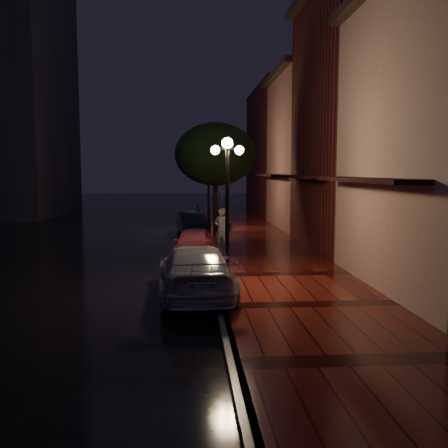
% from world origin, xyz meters
% --- Properties ---
extents(ground, '(120.00, 120.00, 0.00)m').
position_xyz_m(ground, '(0.00, 0.00, 0.00)').
color(ground, black).
rests_on(ground, ground).
extents(sidewalk, '(4.50, 60.00, 0.15)m').
position_xyz_m(sidewalk, '(2.25, 0.00, 0.07)').
color(sidewalk, '#410D0B').
rests_on(sidewalk, ground).
extents(curb, '(0.25, 60.00, 0.15)m').
position_xyz_m(curb, '(0.00, 0.00, 0.07)').
color(curb, '#595451').
rests_on(curb, ground).
extents(storefront_mid, '(5.00, 8.00, 11.00)m').
position_xyz_m(storefront_mid, '(7.00, 2.00, 5.50)').
color(storefront_mid, '#511914').
rests_on(storefront_mid, ground).
extents(storefront_far, '(5.00, 8.00, 9.00)m').
position_xyz_m(storefront_far, '(7.00, 10.00, 4.50)').
color(storefront_far, '#8C5951').
rests_on(storefront_far, ground).
extents(storefront_extra, '(5.00, 12.00, 10.00)m').
position_xyz_m(storefront_extra, '(7.00, 20.00, 5.00)').
color(storefront_extra, '#511914').
rests_on(storefront_extra, ground).
extents(streetlamp_near, '(0.96, 0.36, 4.31)m').
position_xyz_m(streetlamp_near, '(0.35, -5.00, 2.60)').
color(streetlamp_near, black).
rests_on(streetlamp_near, sidewalk).
extents(streetlamp_far, '(0.96, 0.36, 4.31)m').
position_xyz_m(streetlamp_far, '(0.35, 9.00, 2.60)').
color(streetlamp_far, black).
rests_on(streetlamp_far, sidewalk).
extents(street_tree, '(4.16, 4.16, 5.80)m').
position_xyz_m(street_tree, '(0.61, 5.99, 4.24)').
color(street_tree, black).
rests_on(street_tree, sidewalk).
extents(pink_car, '(1.84, 3.77, 1.24)m').
position_xyz_m(pink_car, '(-0.60, 0.12, 0.62)').
color(pink_car, '#E75F71').
rests_on(pink_car, ground).
extents(navy_car, '(1.83, 4.03, 1.28)m').
position_xyz_m(navy_car, '(-0.60, 7.41, 0.64)').
color(navy_car, black).
rests_on(navy_car, ground).
extents(silver_car, '(2.24, 5.06, 1.44)m').
position_xyz_m(silver_car, '(-0.60, -5.94, 0.72)').
color(silver_car, '#ABAAB2').
rests_on(silver_car, ground).
extents(woman_with_umbrella, '(1.06, 1.08, 2.55)m').
position_xyz_m(woman_with_umbrella, '(0.60, 1.05, 1.83)').
color(woman_with_umbrella, silver).
rests_on(woman_with_umbrella, sidewalk).
extents(parking_meter, '(0.17, 0.15, 1.50)m').
position_xyz_m(parking_meter, '(0.15, 2.42, 1.06)').
color(parking_meter, black).
rests_on(parking_meter, sidewalk).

